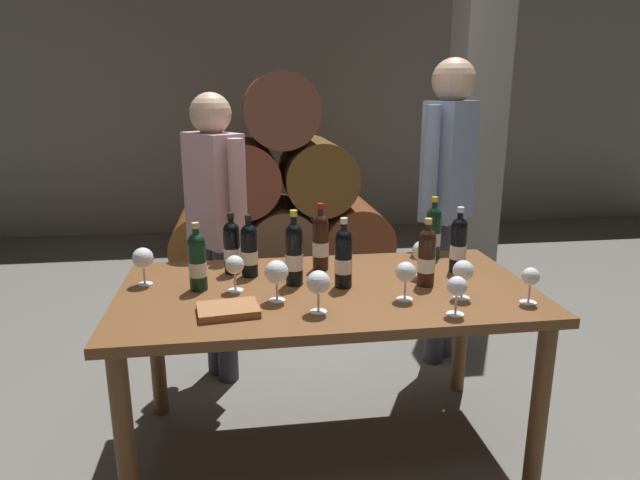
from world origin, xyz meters
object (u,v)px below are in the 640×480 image
object	(u,v)px
wine_glass_2	(318,283)
wine_glass_4	(531,278)
wine_bottle_6	(232,247)
taster_seated_left	(216,215)
dining_table	(327,308)
wine_glass_6	(406,273)
sommelier_presenting	(447,185)
wine_bottle_5	(433,232)
wine_bottle_0	(427,257)
wine_bottle_1	(294,253)
wine_glass_1	(457,288)
wine_glass_5	(463,272)
wine_bottle_7	(343,257)
wine_glass_0	(423,252)
tasting_notebook	(228,310)
wine_bottle_3	(249,250)
wine_glass_7	(235,266)
wine_bottle_8	(321,241)
wine_bottle_4	(458,244)
wine_glass_3	(143,259)
wine_glass_8	(277,273)
wine_bottle_2	(197,261)

from	to	relation	value
wine_glass_2	wine_glass_4	xyz separation A→B (m)	(0.81, -0.02, -0.01)
wine_bottle_6	taster_seated_left	distance (m)	0.48
dining_table	wine_glass_6	size ratio (longest dim) A/B	11.02
wine_glass_2	sommelier_presenting	world-z (taller)	sommelier_presenting
sommelier_presenting	wine_bottle_5	bearing A→B (deg)	-117.83
wine_bottle_0	wine_glass_2	xyz separation A→B (m)	(-0.49, -0.23, -0.01)
wine_bottle_1	wine_glass_1	world-z (taller)	wine_bottle_1
wine_glass_1	wine_bottle_1	bearing A→B (deg)	143.07
wine_glass_5	wine_glass_6	distance (m)	0.23
wine_bottle_7	taster_seated_left	bearing A→B (deg)	127.04
wine_bottle_7	taster_seated_left	distance (m)	0.90
wine_glass_0	tasting_notebook	distance (m)	0.89
dining_table	wine_bottle_7	bearing A→B (deg)	1.77
wine_glass_0	wine_glass_6	distance (m)	0.30
wine_bottle_3	wine_bottle_6	size ratio (longest dim) A/B	1.00
dining_table	wine_glass_6	distance (m)	0.39
wine_glass_1	wine_glass_7	size ratio (longest dim) A/B	0.98
dining_table	wine_glass_0	bearing A→B (deg)	9.71
wine_bottle_8	wine_bottle_3	bearing A→B (deg)	-170.82
wine_bottle_0	wine_glass_4	bearing A→B (deg)	-37.92
wine_glass_4	wine_glass_1	bearing A→B (deg)	-167.65
wine_bottle_3	wine_bottle_4	world-z (taller)	wine_bottle_4
wine_bottle_7	wine_glass_7	distance (m)	0.44
wine_glass_2	tasting_notebook	world-z (taller)	wine_glass_2
wine_bottle_6	wine_glass_6	size ratio (longest dim) A/B	1.77
wine_bottle_5	wine_bottle_7	size ratio (longest dim) A/B	1.03
wine_bottle_7	wine_bottle_6	bearing A→B (deg)	151.40
wine_glass_6	wine_glass_0	bearing A→B (deg)	59.15
wine_bottle_3	wine_bottle_4	distance (m)	0.93
wine_glass_0	wine_bottle_1	bearing A→B (deg)	-178.37
wine_bottle_1	wine_glass_3	world-z (taller)	wine_bottle_1
wine_bottle_1	wine_glass_8	distance (m)	0.20
wine_glass_6	wine_glass_7	bearing A→B (deg)	163.66
dining_table	wine_bottle_0	world-z (taller)	wine_bottle_0
wine_glass_2	taster_seated_left	bearing A→B (deg)	112.26
wine_bottle_1	wine_glass_7	bearing A→B (deg)	-169.22
wine_bottle_0	wine_bottle_6	xyz separation A→B (m)	(-0.80, 0.28, -0.00)
wine_bottle_1	sommelier_presenting	distance (m)	1.16
wine_bottle_0	wine_glass_5	xyz separation A→B (m)	(0.09, -0.17, -0.01)
wine_bottle_5	wine_glass_1	world-z (taller)	wine_bottle_5
wine_bottle_1	wine_bottle_7	distance (m)	0.21
wine_bottle_7	sommelier_presenting	bearing A→B (deg)	46.11
wine_bottle_4	wine_glass_3	bearing A→B (deg)	179.08
wine_bottle_0	wine_glass_8	xyz separation A→B (m)	(-0.63, -0.09, -0.01)
wine_bottle_2	wine_glass_4	xyz separation A→B (m)	(1.26, -0.33, -0.02)
wine_bottle_6	wine_bottle_8	xyz separation A→B (m)	(0.40, -0.00, 0.01)
wine_bottle_3	wine_glass_0	bearing A→B (deg)	-9.20
wine_bottle_5	wine_glass_2	world-z (taller)	wine_bottle_5
wine_glass_3	tasting_notebook	size ratio (longest dim) A/B	0.73
wine_bottle_6	wine_glass_2	bearing A→B (deg)	-58.28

